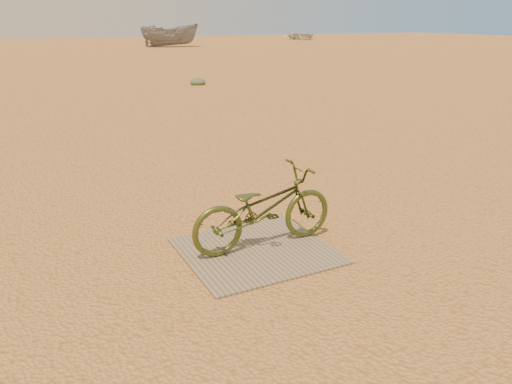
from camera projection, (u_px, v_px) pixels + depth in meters
name	position (u px, v px, depth m)	size (l,w,h in m)	color
ground	(230.00, 268.00, 4.56)	(120.00, 120.00, 0.00)	#C08948
plywood_board	(256.00, 251.00, 4.88)	(1.39, 1.30, 0.02)	#837357
bicycle	(264.00, 208.00, 4.84)	(0.52, 1.50, 0.79)	#414D1F
boat_mid_right	(170.00, 35.00, 39.69)	(1.72, 4.57, 1.77)	gray
boat_far_right	(302.00, 35.00, 53.70)	(3.23, 4.52, 0.94)	silver
kale_b	(198.00, 85.00, 17.18)	(0.53, 0.53, 0.29)	#526747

